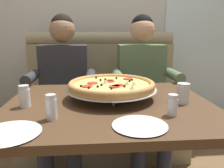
{
  "coord_description": "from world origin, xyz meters",
  "views": [
    {
      "loc": [
        -0.08,
        -1.17,
        1.12
      ],
      "look_at": [
        0.02,
        0.08,
        0.83
      ],
      "focal_mm": 35.82,
      "sensor_mm": 36.0,
      "label": 1
    }
  ],
  "objects_px": {
    "pizza": "(112,85)",
    "shaker_parmesan": "(172,107)",
    "shaker_pepper_flakes": "(51,109)",
    "shaker_oregano": "(25,98)",
    "drinking_glass": "(183,95)",
    "booth_bench": "(103,107)",
    "diner_left": "(63,83)",
    "dining_table": "(109,118)",
    "plate_near_left": "(140,124)",
    "plate_near_right": "(9,132)",
    "diner_right": "(143,82)",
    "patio_chair": "(191,72)"
  },
  "relations": [
    {
      "from": "dining_table",
      "to": "plate_near_left",
      "type": "height_order",
      "value": "plate_near_left"
    },
    {
      "from": "dining_table",
      "to": "shaker_oregano",
      "type": "xyz_separation_m",
      "value": [
        -0.44,
        -0.04,
        0.14
      ]
    },
    {
      "from": "diner_right",
      "to": "shaker_parmesan",
      "type": "bearing_deg",
      "value": -93.69
    },
    {
      "from": "shaker_pepper_flakes",
      "to": "booth_bench",
      "type": "bearing_deg",
      "value": 76.83
    },
    {
      "from": "diner_left",
      "to": "shaker_pepper_flakes",
      "type": "distance_m",
      "value": 0.89
    },
    {
      "from": "pizza",
      "to": "drinking_glass",
      "type": "height_order",
      "value": "same"
    },
    {
      "from": "diner_right",
      "to": "patio_chair",
      "type": "distance_m",
      "value": 1.88
    },
    {
      "from": "plate_near_right",
      "to": "patio_chair",
      "type": "height_order",
      "value": "patio_chair"
    },
    {
      "from": "shaker_oregano",
      "to": "patio_chair",
      "type": "xyz_separation_m",
      "value": [
        1.88,
        2.21,
        -0.27
      ]
    },
    {
      "from": "drinking_glass",
      "to": "booth_bench",
      "type": "bearing_deg",
      "value": 112.31
    },
    {
      "from": "shaker_parmesan",
      "to": "pizza",
      "type": "bearing_deg",
      "value": 130.88
    },
    {
      "from": "pizza",
      "to": "drinking_glass",
      "type": "bearing_deg",
      "value": -18.08
    },
    {
      "from": "diner_right",
      "to": "plate_near_left",
      "type": "xyz_separation_m",
      "value": [
        -0.23,
        -0.99,
        0.05
      ]
    },
    {
      "from": "pizza",
      "to": "plate_near_right",
      "type": "bearing_deg",
      "value": -133.92
    },
    {
      "from": "shaker_parmesan",
      "to": "plate_near_right",
      "type": "distance_m",
      "value": 0.7
    },
    {
      "from": "pizza",
      "to": "drinking_glass",
      "type": "distance_m",
      "value": 0.4
    },
    {
      "from": "dining_table",
      "to": "patio_chair",
      "type": "xyz_separation_m",
      "value": [
        1.44,
        2.18,
        -0.13
      ]
    },
    {
      "from": "diner_right",
      "to": "patio_chair",
      "type": "bearing_deg",
      "value": 53.92
    },
    {
      "from": "pizza",
      "to": "shaker_parmesan",
      "type": "distance_m",
      "value": 0.4
    },
    {
      "from": "diner_left",
      "to": "drinking_glass",
      "type": "distance_m",
      "value": 1.02
    },
    {
      "from": "plate_near_right",
      "to": "shaker_parmesan",
      "type": "bearing_deg",
      "value": 11.86
    },
    {
      "from": "diner_right",
      "to": "plate_near_right",
      "type": "height_order",
      "value": "diner_right"
    },
    {
      "from": "drinking_glass",
      "to": "plate_near_right",
      "type": "bearing_deg",
      "value": -158.37
    },
    {
      "from": "dining_table",
      "to": "plate_near_right",
      "type": "xyz_separation_m",
      "value": [
        -0.41,
        -0.36,
        0.1
      ]
    },
    {
      "from": "diner_left",
      "to": "plate_near_right",
      "type": "distance_m",
      "value": 1.03
    },
    {
      "from": "booth_bench",
      "to": "drinking_glass",
      "type": "relative_size",
      "value": 13.53
    },
    {
      "from": "plate_near_left",
      "to": "patio_chair",
      "type": "xyz_separation_m",
      "value": [
        1.33,
        2.51,
        -0.23
      ]
    },
    {
      "from": "diner_right",
      "to": "shaker_pepper_flakes",
      "type": "height_order",
      "value": "diner_right"
    },
    {
      "from": "plate_near_left",
      "to": "patio_chair",
      "type": "bearing_deg",
      "value": 61.97
    },
    {
      "from": "shaker_pepper_flakes",
      "to": "plate_near_right",
      "type": "height_order",
      "value": "shaker_pepper_flakes"
    },
    {
      "from": "shaker_parmesan",
      "to": "plate_near_right",
      "type": "bearing_deg",
      "value": -168.14
    },
    {
      "from": "diner_left",
      "to": "pizza",
      "type": "bearing_deg",
      "value": -58.54
    },
    {
      "from": "booth_bench",
      "to": "shaker_parmesan",
      "type": "relative_size",
      "value": 14.89
    },
    {
      "from": "diner_left",
      "to": "shaker_oregano",
      "type": "relative_size",
      "value": 11.17
    },
    {
      "from": "booth_bench",
      "to": "plate_near_right",
      "type": "bearing_deg",
      "value": -107.45
    },
    {
      "from": "diner_left",
      "to": "diner_right",
      "type": "height_order",
      "value": "same"
    },
    {
      "from": "diner_left",
      "to": "diner_right",
      "type": "relative_size",
      "value": 1.0
    },
    {
      "from": "plate_near_left",
      "to": "pizza",
      "type": "bearing_deg",
      "value": 101.46
    },
    {
      "from": "booth_bench",
      "to": "shaker_oregano",
      "type": "bearing_deg",
      "value": -114.42
    },
    {
      "from": "dining_table",
      "to": "diner_left",
      "type": "distance_m",
      "value": 0.75
    },
    {
      "from": "diner_left",
      "to": "shaker_parmesan",
      "type": "distance_m",
      "value": 1.08
    },
    {
      "from": "pizza",
      "to": "shaker_oregano",
      "type": "xyz_separation_m",
      "value": [
        -0.46,
        -0.12,
        -0.03
      ]
    },
    {
      "from": "booth_bench",
      "to": "shaker_parmesan",
      "type": "xyz_separation_m",
      "value": [
        0.28,
        -1.15,
        0.39
      ]
    },
    {
      "from": "dining_table",
      "to": "shaker_parmesan",
      "type": "relative_size",
      "value": 11.21
    },
    {
      "from": "shaker_pepper_flakes",
      "to": "drinking_glass",
      "type": "bearing_deg",
      "value": 15.08
    },
    {
      "from": "shaker_pepper_flakes",
      "to": "shaker_oregano",
      "type": "bearing_deg",
      "value": 132.4
    },
    {
      "from": "booth_bench",
      "to": "plate_near_left",
      "type": "relative_size",
      "value": 6.48
    },
    {
      "from": "shaker_oregano",
      "to": "patio_chair",
      "type": "distance_m",
      "value": 2.91
    },
    {
      "from": "diner_left",
      "to": "pizza",
      "type": "xyz_separation_m",
      "value": [
        0.36,
        -0.58,
        0.11
      ]
    },
    {
      "from": "plate_near_right",
      "to": "drinking_glass",
      "type": "distance_m",
      "value": 0.87
    }
  ]
}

